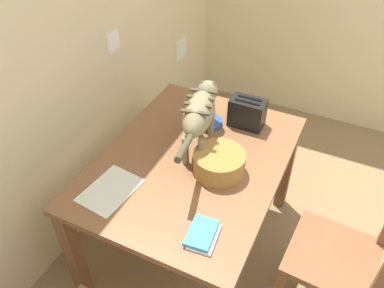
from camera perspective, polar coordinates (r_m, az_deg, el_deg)
wall_rear at (r=2.11m, az=-20.38°, el=13.57°), size 4.27×0.11×2.50m
dining_table at (r=2.12m, az=-0.00°, el=-3.86°), size 1.24×0.93×0.72m
cat at (r=2.01m, az=1.19°, el=4.78°), size 0.70×0.23×0.32m
saucer_bowl at (r=2.30m, az=2.20°, el=3.26°), size 0.18×0.18×0.03m
coffee_mug at (r=2.26m, az=2.27°, el=4.47°), size 0.14×0.09×0.09m
magazine at (r=1.94m, az=-11.85°, el=-6.63°), size 0.31×0.24×0.01m
book_stack at (r=1.71m, az=1.56°, el=-13.07°), size 0.18×0.14×0.03m
wicker_basket at (r=1.96m, az=3.99°, el=-2.72°), size 0.26×0.26×0.12m
toaster at (r=2.27m, az=8.06°, el=4.56°), size 0.12×0.20×0.18m
wooden_chair_near at (r=2.10m, az=21.08°, el=-15.32°), size 0.45×0.45×0.95m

